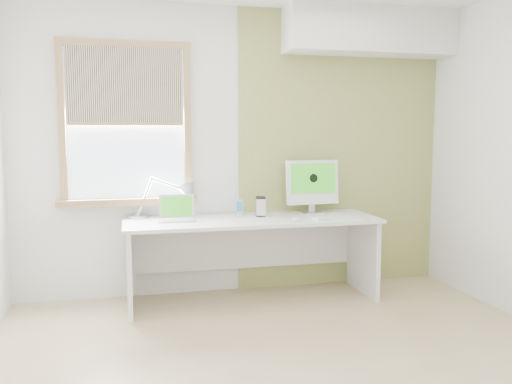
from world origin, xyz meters
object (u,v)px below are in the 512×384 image
object	(u,v)px
desk_lamp	(179,196)
desk	(251,239)
external_drive	(261,206)
imac	(312,183)
laptop	(177,214)

from	to	relation	value
desk_lamp	desk	bearing A→B (deg)	-16.61
external_drive	imac	size ratio (longest dim) A/B	0.34
laptop	external_drive	world-z (taller)	laptop
laptop	desk	bearing A→B (deg)	-1.12
laptop	external_drive	bearing A→B (deg)	3.91
desk_lamp	imac	xyz separation A→B (m)	(1.22, -0.05, 0.08)
desk	imac	bearing A→B (deg)	11.94
desk_lamp	imac	size ratio (longest dim) A/B	1.27
external_drive	laptop	bearing A→B (deg)	-176.09
laptop	imac	distance (m)	1.29
external_drive	desk_lamp	bearing A→B (deg)	170.69
desk_lamp	external_drive	xyz separation A→B (m)	(0.72, -0.12, -0.11)
desk_lamp	external_drive	world-z (taller)	desk_lamp
desk_lamp	imac	distance (m)	1.23
desk	laptop	world-z (taller)	laptop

